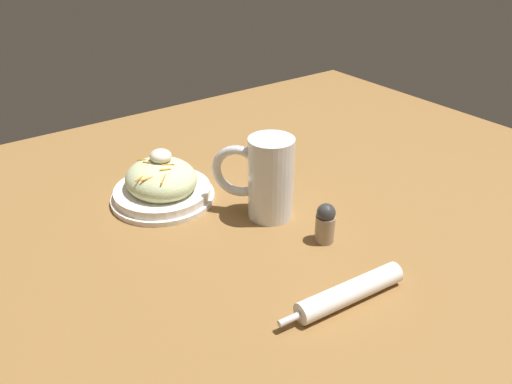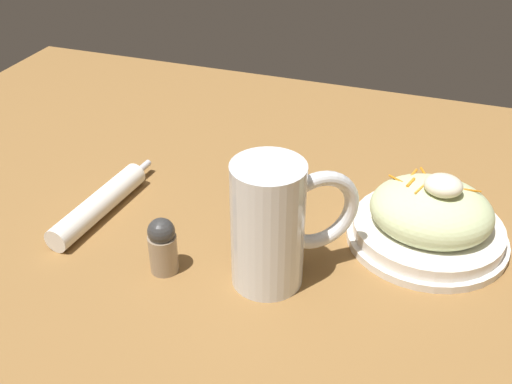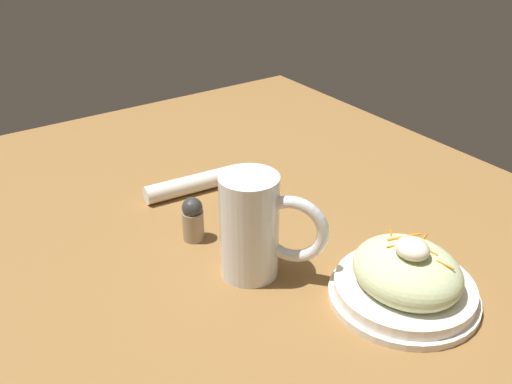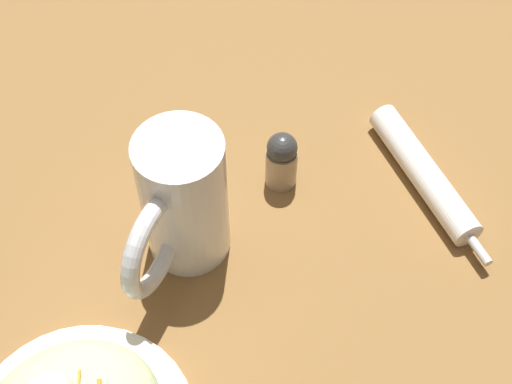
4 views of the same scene
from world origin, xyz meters
TOP-DOWN VIEW (x-y plane):
  - ground_plane at (0.00, 0.00)m, footprint 1.43×1.43m
  - beer_mug at (0.05, 0.10)m, footprint 0.14×0.12m
  - napkin_roll at (-0.22, 0.15)m, footprint 0.05×0.23m
  - salt_shaker at (-0.08, 0.07)m, footprint 0.04×0.04m

SIDE VIEW (x-z plane):
  - ground_plane at x=0.00m, z-range 0.00..0.00m
  - napkin_roll at x=-0.22m, z-range 0.00..0.03m
  - salt_shaker at x=-0.08m, z-range 0.00..0.08m
  - beer_mug at x=0.05m, z-range -0.01..0.15m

